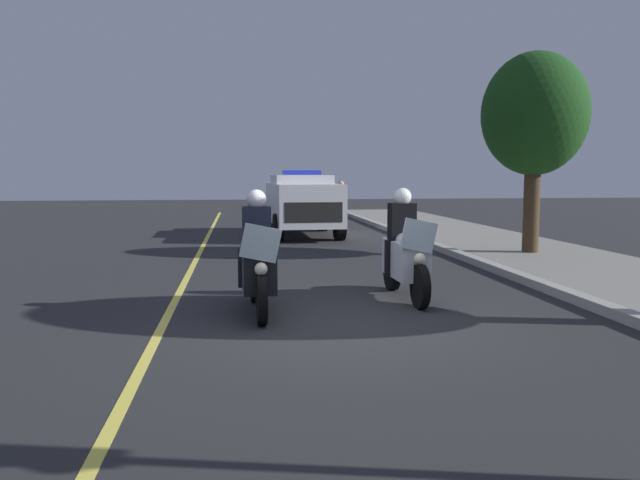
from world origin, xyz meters
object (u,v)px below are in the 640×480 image
(police_motorcycle_lead_left, at_px, (258,263))
(police_motorcycle_lead_right, at_px, (405,254))
(tree_far_back, at_px, (535,115))
(cyclist_background, at_px, (341,204))
(police_suv, at_px, (302,202))

(police_motorcycle_lead_left, relative_size, police_motorcycle_lead_right, 1.00)
(tree_far_back, bearing_deg, police_motorcycle_lead_left, -51.28)
(police_motorcycle_lead_left, xyz_separation_m, cyclist_background, (-13.97, 3.44, 0.14))
(police_motorcycle_lead_left, relative_size, police_suv, 0.43)
(police_motorcycle_lead_left, xyz_separation_m, police_suv, (-10.88, 1.70, 0.37))
(police_motorcycle_lead_right, distance_m, tree_far_back, 6.76)
(police_motorcycle_lead_left, distance_m, cyclist_background, 14.39)
(police_suv, bearing_deg, tree_far_back, 40.87)
(cyclist_background, bearing_deg, police_suv, -29.31)
(police_suv, xyz_separation_m, cyclist_background, (-3.09, 1.73, -0.22))
(cyclist_background, height_order, tree_far_back, tree_far_back)
(cyclist_background, distance_m, tree_far_back, 9.57)
(cyclist_background, bearing_deg, tree_far_back, 19.76)
(police_suv, height_order, cyclist_background, police_suv)
(police_suv, bearing_deg, police_motorcycle_lead_left, -8.89)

